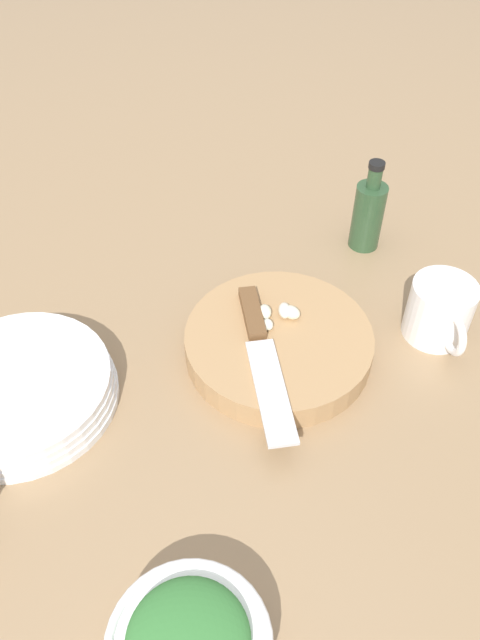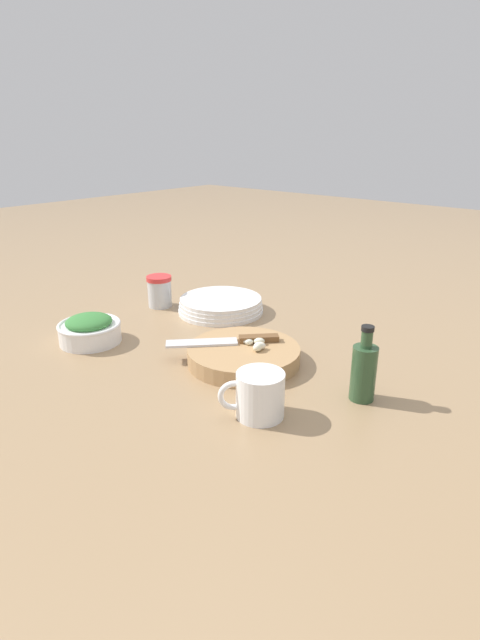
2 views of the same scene
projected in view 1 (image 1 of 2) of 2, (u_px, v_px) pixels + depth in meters
ground_plane at (211, 373)px, 0.77m from camera, size 5.00×5.00×0.00m
cutting_board at (278, 344)px, 0.78m from camera, size 0.23×0.23×0.03m
chef_knife at (263, 350)px, 0.74m from camera, size 0.18×0.19×0.01m
garlic_cloves at (279, 314)px, 0.78m from camera, size 0.06×0.05×0.02m
coffee_mug at (440, 311)px, 0.79m from camera, size 0.09×0.10×0.08m
plate_stack at (20, 390)px, 0.73m from camera, size 0.23×0.23×0.04m
oil_bottle at (368, 214)px, 0.91m from camera, size 0.05×0.05×0.14m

